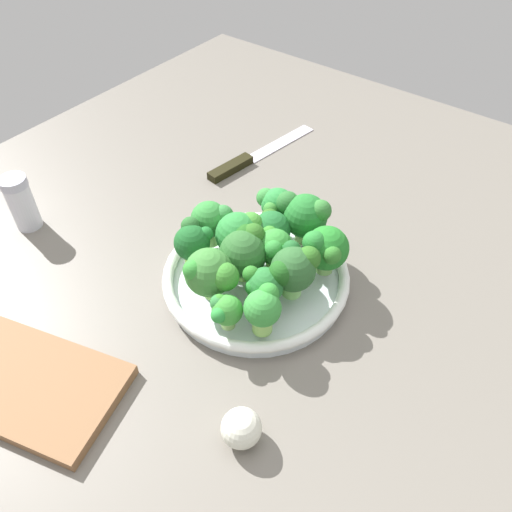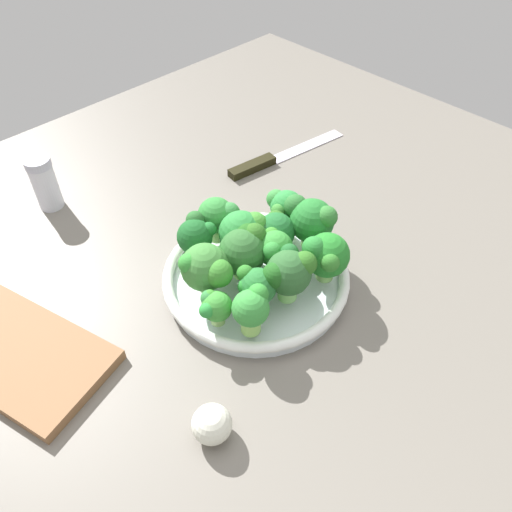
{
  "view_description": "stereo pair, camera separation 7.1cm",
  "coord_description": "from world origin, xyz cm",
  "px_view_note": "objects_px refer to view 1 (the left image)",
  "views": [
    {
      "loc": [
        -28.79,
        42.98,
        56.28
      ],
      "look_at": [
        1.78,
        2.79,
        5.81
      ],
      "focal_mm": 36.0,
      "sensor_mm": 36.0,
      "label": 1
    },
    {
      "loc": [
        -34.14,
        38.28,
        56.28
      ],
      "look_at": [
        1.78,
        2.79,
        5.81
      ],
      "focal_mm": 36.0,
      "sensor_mm": 36.0,
      "label": 2
    }
  ],
  "objects_px": {
    "broccoli_floret_12": "(270,230)",
    "pepper_shaker": "(21,202)",
    "broccoli_floret_5": "(325,249)",
    "broccoli_floret_10": "(225,310)",
    "broccoli_floret_11": "(193,242)",
    "broccoli_floret_0": "(240,233)",
    "broccoli_floret_9": "(263,286)",
    "broccoli_floret_8": "(293,269)",
    "knife": "(249,158)",
    "cutting_board": "(26,383)",
    "broccoli_floret_6": "(275,204)",
    "broccoli_floret_4": "(210,272)",
    "broccoli_floret_13": "(264,307)",
    "broccoli_floret_1": "(212,220)",
    "garlic_bulb": "(241,428)",
    "broccoli_floret_2": "(302,214)",
    "broccoli_floret_7": "(245,250)",
    "broccoli_floret_3": "(276,249)",
    "bowl": "(256,277)"
  },
  "relations": [
    {
      "from": "broccoli_floret_12",
      "to": "pepper_shaker",
      "type": "xyz_separation_m",
      "value": [
        0.36,
        0.17,
        -0.02
      ]
    },
    {
      "from": "broccoli_floret_5",
      "to": "broccoli_floret_10",
      "type": "height_order",
      "value": "broccoli_floret_5"
    },
    {
      "from": "broccoli_floret_5",
      "to": "broccoli_floret_11",
      "type": "height_order",
      "value": "broccoli_floret_5"
    },
    {
      "from": "broccoli_floret_0",
      "to": "broccoli_floret_9",
      "type": "distance_m",
      "value": 0.1
    },
    {
      "from": "broccoli_floret_8",
      "to": "broccoli_floret_9",
      "type": "xyz_separation_m",
      "value": [
        0.02,
        0.04,
        -0.01
      ]
    },
    {
      "from": "knife",
      "to": "cutting_board",
      "type": "relative_size",
      "value": 1.14
    },
    {
      "from": "cutting_board",
      "to": "knife",
      "type": "bearing_deg",
      "value": -81.73
    },
    {
      "from": "broccoli_floret_6",
      "to": "broccoli_floret_0",
      "type": "bearing_deg",
      "value": 89.22
    },
    {
      "from": "broccoli_floret_5",
      "to": "cutting_board",
      "type": "bearing_deg",
      "value": 61.56
    },
    {
      "from": "broccoli_floret_4",
      "to": "broccoli_floret_10",
      "type": "relative_size",
      "value": 1.54
    },
    {
      "from": "broccoli_floret_4",
      "to": "broccoli_floret_13",
      "type": "distance_m",
      "value": 0.09
    },
    {
      "from": "broccoli_floret_9",
      "to": "knife",
      "type": "distance_m",
      "value": 0.38
    },
    {
      "from": "broccoli_floret_0",
      "to": "broccoli_floret_8",
      "type": "bearing_deg",
      "value": 170.92
    },
    {
      "from": "broccoli_floret_1",
      "to": "pepper_shaker",
      "type": "xyz_separation_m",
      "value": [
        0.29,
        0.13,
        -0.02
      ]
    },
    {
      "from": "broccoli_floret_8",
      "to": "garlic_bulb",
      "type": "distance_m",
      "value": 0.21
    },
    {
      "from": "cutting_board",
      "to": "broccoli_floret_6",
      "type": "bearing_deg",
      "value": -101.89
    },
    {
      "from": "broccoli_floret_13",
      "to": "broccoli_floret_2",
      "type": "bearing_deg",
      "value": -71.77
    },
    {
      "from": "broccoli_floret_5",
      "to": "cutting_board",
      "type": "height_order",
      "value": "broccoli_floret_5"
    },
    {
      "from": "broccoli_floret_6",
      "to": "garlic_bulb",
      "type": "xyz_separation_m",
      "value": [
        -0.17,
        0.29,
        -0.05
      ]
    },
    {
      "from": "broccoli_floret_10",
      "to": "knife",
      "type": "relative_size",
      "value": 0.19
    },
    {
      "from": "knife",
      "to": "broccoli_floret_10",
      "type": "bearing_deg",
      "value": 123.63
    },
    {
      "from": "broccoli_floret_7",
      "to": "broccoli_floret_12",
      "type": "relative_size",
      "value": 1.17
    },
    {
      "from": "broccoli_floret_8",
      "to": "broccoli_floret_3",
      "type": "bearing_deg",
      "value": -26.55
    },
    {
      "from": "broccoli_floret_0",
      "to": "cutting_board",
      "type": "relative_size",
      "value": 0.32
    },
    {
      "from": "broccoli_floret_1",
      "to": "knife",
      "type": "bearing_deg",
      "value": -64.27
    },
    {
      "from": "broccoli_floret_7",
      "to": "broccoli_floret_9",
      "type": "bearing_deg",
      "value": 150.3
    },
    {
      "from": "broccoli_floret_11",
      "to": "broccoli_floret_8",
      "type": "bearing_deg",
      "value": -165.55
    },
    {
      "from": "broccoli_floret_4",
      "to": "broccoli_floret_11",
      "type": "bearing_deg",
      "value": -28.74
    },
    {
      "from": "broccoli_floret_4",
      "to": "garlic_bulb",
      "type": "height_order",
      "value": "broccoli_floret_4"
    },
    {
      "from": "broccoli_floret_1",
      "to": "broccoli_floret_7",
      "type": "height_order",
      "value": "broccoli_floret_7"
    },
    {
      "from": "broccoli_floret_2",
      "to": "broccoli_floret_11",
      "type": "bearing_deg",
      "value": 55.96
    },
    {
      "from": "bowl",
      "to": "broccoli_floret_8",
      "type": "distance_m",
      "value": 0.09
    },
    {
      "from": "bowl",
      "to": "pepper_shaker",
      "type": "relative_size",
      "value": 2.85
    },
    {
      "from": "broccoli_floret_6",
      "to": "broccoli_floret_11",
      "type": "relative_size",
      "value": 0.97
    },
    {
      "from": "bowl",
      "to": "broccoli_floret_6",
      "type": "xyz_separation_m",
      "value": [
        0.04,
        -0.1,
        0.06
      ]
    },
    {
      "from": "broccoli_floret_5",
      "to": "broccoli_floret_9",
      "type": "distance_m",
      "value": 0.11
    },
    {
      "from": "broccoli_floret_8",
      "to": "broccoli_floret_10",
      "type": "height_order",
      "value": "broccoli_floret_8"
    },
    {
      "from": "broccoli_floret_5",
      "to": "broccoli_floret_7",
      "type": "xyz_separation_m",
      "value": [
        0.09,
        0.07,
        0.0
      ]
    },
    {
      "from": "broccoli_floret_6",
      "to": "cutting_board",
      "type": "xyz_separation_m",
      "value": [
        0.08,
        0.4,
        -0.06
      ]
    },
    {
      "from": "broccoli_floret_0",
      "to": "broccoli_floret_10",
      "type": "bearing_deg",
      "value": 119.87
    },
    {
      "from": "bowl",
      "to": "broccoli_floret_8",
      "type": "xyz_separation_m",
      "value": [
        -0.06,
        0.0,
        0.06
      ]
    },
    {
      "from": "broccoli_floret_5",
      "to": "garlic_bulb",
      "type": "distance_m",
      "value": 0.27
    },
    {
      "from": "broccoli_floret_2",
      "to": "broccoli_floret_3",
      "type": "xyz_separation_m",
      "value": [
        -0.01,
        0.08,
        -0.01
      ]
    },
    {
      "from": "broccoli_floret_4",
      "to": "broccoli_floret_7",
      "type": "relative_size",
      "value": 1.02
    },
    {
      "from": "broccoli_floret_12",
      "to": "broccoli_floret_9",
      "type": "bearing_deg",
      "value": 121.3
    },
    {
      "from": "broccoli_floret_5",
      "to": "knife",
      "type": "bearing_deg",
      "value": -33.76
    },
    {
      "from": "broccoli_floret_11",
      "to": "broccoli_floret_10",
      "type": "bearing_deg",
      "value": 150.97
    },
    {
      "from": "broccoli_floret_2",
      "to": "broccoli_floret_13",
      "type": "height_order",
      "value": "broccoli_floret_2"
    },
    {
      "from": "cutting_board",
      "to": "pepper_shaker",
      "type": "xyz_separation_m",
      "value": [
        0.25,
        -0.18,
        0.04
      ]
    },
    {
      "from": "broccoli_floret_7",
      "to": "broccoli_floret_13",
      "type": "distance_m",
      "value": 0.1
    }
  ]
}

